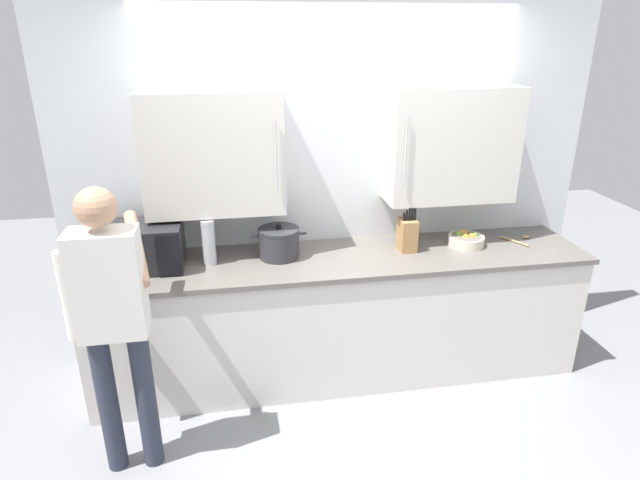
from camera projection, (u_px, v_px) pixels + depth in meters
ground_plane at (367, 453)px, 3.16m from camera, size 9.70×9.70×0.00m
back_wall_tiled at (332, 176)px, 3.72m from camera, size 3.72×0.44×2.57m
counter_unit at (340, 316)px, 3.77m from camera, size 3.39×0.69×0.91m
microwave_oven at (137, 247)px, 3.37m from camera, size 0.52×0.73×0.29m
fruit_bowl at (466, 240)px, 3.77m from camera, size 0.25×0.25×0.09m
stock_pot at (279, 243)px, 3.56m from camera, size 0.37×0.28×0.23m
wooden_spoon at (520, 239)px, 3.88m from camera, size 0.23×0.21×0.02m
knife_block at (407, 234)px, 3.67m from camera, size 0.11×0.15×0.31m
thermos_flask at (209, 242)px, 3.43m from camera, size 0.09×0.09×0.30m
person_figure at (112, 312)px, 2.73m from camera, size 0.44×0.54×1.66m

